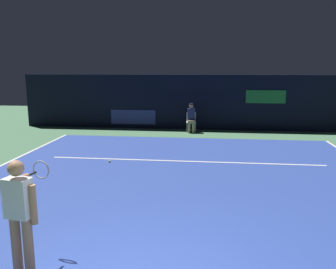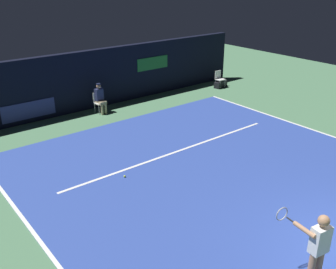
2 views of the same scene
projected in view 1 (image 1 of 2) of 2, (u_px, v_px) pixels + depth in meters
The scene contains 7 objects.
ground_plane at pixel (179, 182), 9.09m from camera, with size 33.33×33.33×0.00m, color #4C7A56.
court_surface at pixel (179, 182), 9.09m from camera, with size 11.09×11.49×0.01m, color #2D479E.
line_service at pixel (184, 161), 11.05m from camera, with size 8.65×0.10×0.01m, color white.
back_wall at pixel (193, 102), 16.67m from camera, with size 16.68×0.33×2.60m.
tennis_player at pixel (21, 212), 4.82m from camera, with size 0.51×0.99×1.73m.
line_judge_on_chair at pixel (191, 117), 15.92m from camera, with size 0.47×0.55×1.32m.
tennis_ball at pixel (109, 161), 10.92m from camera, with size 0.07×0.07×0.07m, color #CCE033.
Camera 1 is at (0.72, -3.91, 2.96)m, focal length 37.25 mm.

